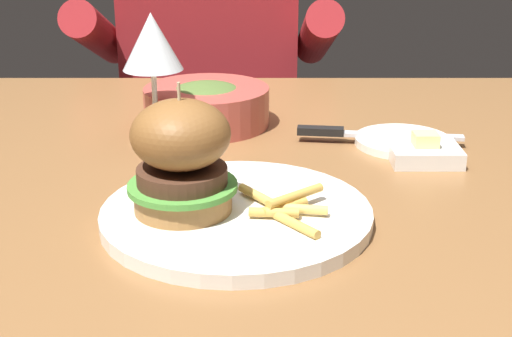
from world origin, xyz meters
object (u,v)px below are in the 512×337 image
Objects in this scene: butter_dish at (423,152)px; soup_bowl at (206,105)px; table_knife at (363,133)px; main_plate at (236,215)px; bread_plate at (402,141)px; diner_person at (211,126)px; burger_sandwich at (181,157)px; wine_glass at (151,46)px.

soup_bowl is at bearing 151.52° from butter_dish.
soup_bowl is (-0.21, 0.08, 0.02)m from table_knife.
main_plate reaches higher than bread_plate.
diner_person reaches higher than butter_dish.
burger_sandwich is 0.36m from bread_plate.
main_plate is 0.28m from table_knife.
burger_sandwich reaches higher than table_knife.
table_knife is (-0.05, 0.01, 0.01)m from bread_plate.
main_plate is 0.89m from diner_person.
bread_plate is 0.72m from diner_person.
burger_sandwich is 1.03× the size of bread_plate.
diner_person is (-0.03, 0.87, -0.25)m from burger_sandwich.
burger_sandwich is 0.32m from soup_bowl.
main_plate is 3.21× the size of butter_dish.
bread_plate is 0.71× the size of soup_bowl.
diner_person reaches higher than wine_glass.
wine_glass is 0.78× the size of table_knife.
diner_person is (-0.29, 0.64, -0.18)m from bread_plate.
burger_sandwich is 1.53× the size of butter_dish.
butter_dish is at bearing 32.51° from burger_sandwich.
butter_dish reaches higher than bread_plate.
table_knife is at bearing -2.09° from wine_glass.
bread_plate is (0.32, -0.02, -0.12)m from wine_glass.
wine_glass is 0.34m from bread_plate.
table_knife is at bearing 48.93° from burger_sandwich.
main_plate is 0.32m from soup_bowl.
butter_dish is at bearing -77.20° from bread_plate.
bread_plate is (0.26, 0.23, -0.06)m from burger_sandwich.
butter_dish is 0.07× the size of diner_person.
diner_person reaches higher than bread_plate.
butter_dish is at bearing -12.91° from wine_glass.
burger_sandwich is 0.32m from table_knife.
butter_dish is 0.78m from diner_person.
burger_sandwich is at bearing -88.27° from diner_person.
wine_glass is (-0.06, 0.25, 0.06)m from burger_sandwich.
burger_sandwich is at bearing -147.49° from butter_dish.
burger_sandwich is 0.33m from butter_dish.
burger_sandwich is 0.73× the size of soup_bowl.
burger_sandwich is 0.91m from diner_person.
wine_glass is at bearing 177.17° from bread_plate.
bread_plate is 1.49× the size of butter_dish.
main_plate is at bearing -81.17° from soup_bowl.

